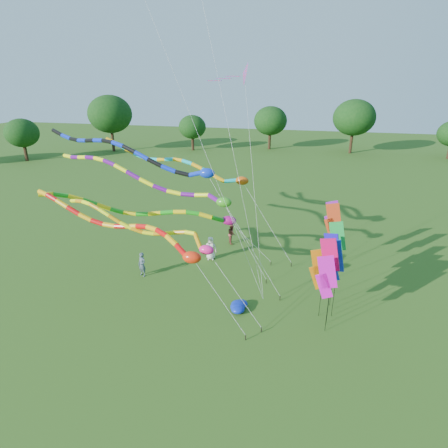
% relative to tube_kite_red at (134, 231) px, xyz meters
% --- Properties ---
extents(ground, '(160.00, 160.00, 0.00)m').
position_rel_tube_kite_red_xyz_m(ground, '(4.74, -2.57, -4.61)').
color(ground, '#295316').
rests_on(ground, ground).
extents(tree_ring, '(116.93, 117.60, 9.53)m').
position_rel_tube_kite_red_xyz_m(tree_ring, '(9.98, -4.41, 0.85)').
color(tree_ring, '#382314').
rests_on(tree_ring, ground).
extents(tube_kite_red, '(13.45, 3.57, 6.69)m').
position_rel_tube_kite_red_xyz_m(tube_kite_red, '(0.00, 0.00, 0.00)').
color(tube_kite_red, black).
rests_on(tube_kite_red, ground).
extents(tube_kite_orange, '(12.12, 2.81, 6.39)m').
position_rel_tube_kite_red_xyz_m(tube_kite_orange, '(1.06, 0.27, 0.09)').
color(tube_kite_orange, black).
rests_on(tube_kite_orange, ground).
extents(tube_kite_purple, '(16.09, 4.19, 8.30)m').
position_rel_tube_kite_red_xyz_m(tube_kite_purple, '(-0.33, 3.94, 1.83)').
color(tube_kite_purple, black).
rests_on(tube_kite_purple, ground).
extents(tube_kite_blue, '(16.93, 4.21, 9.45)m').
position_rel_tube_kite_red_xyz_m(tube_kite_blue, '(-1.96, 5.61, 3.05)').
color(tube_kite_blue, black).
rests_on(tube_kite_blue, ground).
extents(tube_kite_cyan, '(15.02, 3.38, 8.59)m').
position_rel_tube_kite_red_xyz_m(tube_kite_cyan, '(0.52, 7.98, 1.95)').
color(tube_kite_cyan, black).
rests_on(tube_kite_cyan, ground).
extents(tube_kite_green, '(14.08, 4.70, 6.50)m').
position_rel_tube_kite_red_xyz_m(tube_kite_green, '(0.12, 4.09, -0.31)').
color(tube_kite_green, black).
rests_on(tube_kite_green, ground).
extents(delta_kite_high_c, '(4.41, 5.04, 13.68)m').
position_rel_tube_kite_red_xyz_m(delta_kite_high_c, '(5.09, 5.64, 8.17)').
color(delta_kite_high_c, black).
rests_on(delta_kite_high_c, ground).
extents(banner_pole_green, '(1.16, 0.20, 4.86)m').
position_rel_tube_kite_red_xyz_m(banner_pole_green, '(11.20, 3.49, -1.01)').
color(banner_pole_green, black).
rests_on(banner_pole_green, ground).
extents(banner_pole_orange, '(1.16, 0.23, 4.23)m').
position_rel_tube_kite_red_xyz_m(banner_pole_orange, '(10.24, 0.89, -1.64)').
color(banner_pole_orange, black).
rests_on(banner_pole_orange, ground).
extents(banner_pole_magenta_a, '(1.16, 0.15, 4.50)m').
position_rel_tube_kite_red_xyz_m(banner_pole_magenta_a, '(10.55, -0.42, -1.37)').
color(banner_pole_magenta_a, black).
rests_on(banner_pole_magenta_a, ground).
extents(banner_pole_red, '(1.16, 0.19, 5.40)m').
position_rel_tube_kite_red_xyz_m(banner_pole_red, '(11.02, 5.24, -0.48)').
color(banner_pole_red, black).
rests_on(banner_pole_red, ground).
extents(banner_pole_magenta_b, '(1.16, 0.29, 5.14)m').
position_rel_tube_kite_red_xyz_m(banner_pole_magenta_b, '(10.63, 0.31, -0.74)').
color(banner_pole_magenta_b, black).
rests_on(banner_pole_magenta_b, ground).
extents(banner_pole_blue_a, '(1.12, 0.45, 4.73)m').
position_rel_tube_kite_red_xyz_m(banner_pole_blue_a, '(10.95, 1.12, -1.14)').
color(banner_pole_blue_a, black).
rests_on(banner_pole_blue_a, ground).
extents(banner_pole_blue_b, '(1.10, 0.54, 4.62)m').
position_rel_tube_kite_red_xyz_m(banner_pole_blue_b, '(10.89, 2.19, -1.25)').
color(banner_pole_blue_b, black).
rests_on(banner_pole_blue_b, ground).
extents(banner_pole_violet, '(1.16, 0.26, 4.87)m').
position_rel_tube_kite_red_xyz_m(banner_pole_violet, '(11.12, 7.36, -1.00)').
color(banner_pole_violet, black).
rests_on(banner_pole_violet, ground).
extents(blue_nylon_heap, '(1.37, 1.25, 0.45)m').
position_rel_tube_kite_red_xyz_m(blue_nylon_heap, '(5.81, 0.67, -4.40)').
color(blue_nylon_heap, '#0D25AD').
rests_on(blue_nylon_heap, ground).
extents(person_a, '(0.96, 0.72, 1.76)m').
position_rel_tube_kite_red_xyz_m(person_a, '(2.72, 6.35, -3.72)').
color(person_a, silver).
rests_on(person_a, ground).
extents(person_b, '(0.73, 0.61, 1.69)m').
position_rel_tube_kite_red_xyz_m(person_b, '(-1.17, 2.94, -3.76)').
color(person_b, '#44525F').
rests_on(person_b, ground).
extents(person_c, '(0.85, 0.95, 1.60)m').
position_rel_tube_kite_red_xyz_m(person_c, '(3.66, 9.47, -3.81)').
color(person_c, brown).
rests_on(person_c, ground).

